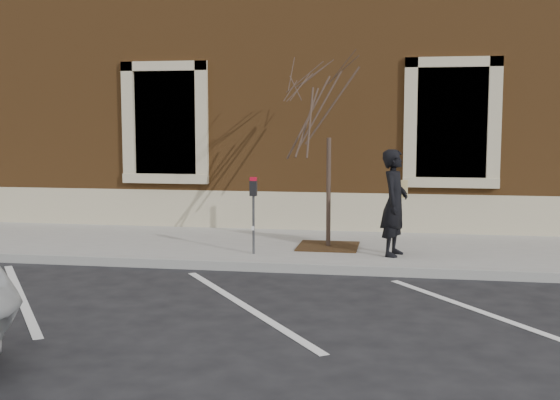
# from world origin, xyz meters

# --- Properties ---
(ground) EXTENTS (120.00, 120.00, 0.00)m
(ground) POSITION_xyz_m (0.00, 0.00, 0.00)
(ground) COLOR #28282B
(ground) RESTS_ON ground
(sidewalk_near) EXTENTS (40.00, 3.50, 0.15)m
(sidewalk_near) POSITION_xyz_m (0.00, 1.75, 0.07)
(sidewalk_near) COLOR #AEAAA3
(sidewalk_near) RESTS_ON ground
(curb_near) EXTENTS (40.00, 0.12, 0.15)m
(curb_near) POSITION_xyz_m (0.00, -0.05, 0.07)
(curb_near) COLOR #9E9E99
(curb_near) RESTS_ON ground
(parking_stripes) EXTENTS (28.00, 4.40, 0.01)m
(parking_stripes) POSITION_xyz_m (0.00, -2.20, 0.00)
(parking_stripes) COLOR silver
(parking_stripes) RESTS_ON ground
(building_civic) EXTENTS (40.00, 8.62, 8.00)m
(building_civic) POSITION_xyz_m (0.00, 7.74, 4.00)
(building_civic) COLOR brown
(building_civic) RESTS_ON ground
(man) EXTENTS (0.58, 0.74, 1.81)m
(man) POSITION_xyz_m (1.91, 0.91, 1.05)
(man) COLOR black
(man) RESTS_ON sidewalk_near
(parking_meter) EXTENTS (0.12, 0.09, 1.33)m
(parking_meter) POSITION_xyz_m (-0.47, 0.65, 1.07)
(parking_meter) COLOR #595B60
(parking_meter) RESTS_ON sidewalk_near
(tree_grate) EXTENTS (1.08, 1.08, 0.03)m
(tree_grate) POSITION_xyz_m (0.73, 1.54, 0.16)
(tree_grate) COLOR #422C15
(tree_grate) RESTS_ON sidewalk_near
(sapling) EXTENTS (2.16, 2.16, 3.61)m
(sapling) POSITION_xyz_m (0.73, 1.54, 2.67)
(sapling) COLOR #443129
(sapling) RESTS_ON sidewalk_near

